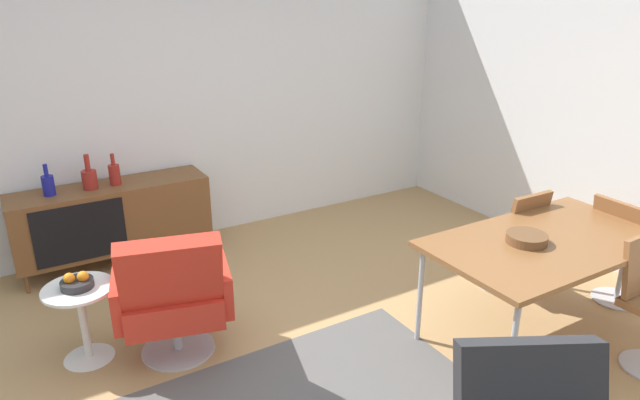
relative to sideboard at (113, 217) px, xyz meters
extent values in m
plane|color=tan|center=(0.46, -2.30, -0.44)|extent=(8.32, 8.32, 0.00)
cube|color=white|center=(0.46, 0.30, 0.96)|extent=(6.80, 0.12, 2.80)
cube|color=brown|center=(0.00, 0.00, 0.00)|extent=(1.60, 0.44, 0.56)
cube|color=black|center=(-0.30, -0.22, 0.00)|extent=(0.70, 0.01, 0.48)
cylinder|color=brown|center=(-0.74, -0.17, -0.36)|extent=(0.03, 0.03, 0.16)
cylinder|color=brown|center=(0.74, -0.17, -0.36)|extent=(0.03, 0.03, 0.16)
cylinder|color=brown|center=(-0.74, 0.17, -0.36)|extent=(0.03, 0.03, 0.16)
cylinder|color=brown|center=(0.74, 0.17, -0.36)|extent=(0.03, 0.03, 0.16)
cylinder|color=maroon|center=(-0.14, 0.00, 0.36)|extent=(0.12, 0.12, 0.15)
cylinder|color=maroon|center=(-0.14, 0.00, 0.50)|extent=(0.04, 0.04, 0.14)
cylinder|color=navy|center=(-0.45, 0.00, 0.36)|extent=(0.09, 0.09, 0.16)
cylinder|color=navy|center=(-0.45, 0.00, 0.49)|extent=(0.03, 0.03, 0.10)
cylinder|color=maroon|center=(0.06, 0.00, 0.37)|extent=(0.09, 0.09, 0.17)
cylinder|color=maroon|center=(0.06, 0.00, 0.50)|extent=(0.03, 0.03, 0.10)
cube|color=brown|center=(2.22, -2.64, 0.28)|extent=(1.60, 0.90, 0.04)
cylinder|color=#B7B7BC|center=(1.50, -3.03, -0.09)|extent=(0.04, 0.04, 0.70)
cylinder|color=#B7B7BC|center=(1.50, -2.25, -0.09)|extent=(0.04, 0.04, 0.70)
cylinder|color=#B7B7BC|center=(2.94, -2.25, -0.09)|extent=(0.04, 0.04, 0.70)
cylinder|color=brown|center=(2.06, -2.60, 0.33)|extent=(0.26, 0.26, 0.06)
cube|color=brown|center=(3.17, -2.64, 0.01)|extent=(0.41, 0.41, 0.05)
cube|color=brown|center=(2.99, -2.63, 0.23)|extent=(0.10, 0.38, 0.38)
cylinder|color=#B7B7BC|center=(3.17, -2.64, -0.23)|extent=(0.04, 0.04, 0.42)
cylinder|color=#B7B7BC|center=(3.17, -2.64, -0.43)|extent=(0.36, 0.36, 0.01)
cube|color=brown|center=(2.57, -2.02, 0.01)|extent=(0.41, 0.41, 0.05)
cube|color=brown|center=(2.57, -2.20, 0.23)|extent=(0.38, 0.10, 0.38)
cylinder|color=#B7B7BC|center=(2.57, -2.02, -0.23)|extent=(0.04, 0.04, 0.42)
cylinder|color=#B7B7BC|center=(2.57, -2.02, -0.43)|extent=(0.36, 0.36, 0.01)
cube|color=red|center=(0.05, -1.52, -0.06)|extent=(0.72, 0.69, 0.20)
cube|color=red|center=(-0.01, -1.76, 0.25)|extent=(0.65, 0.41, 0.51)
cube|color=red|center=(0.37, -1.61, 0.02)|extent=(0.19, 0.50, 0.28)
cube|color=red|center=(-0.27, -1.44, 0.02)|extent=(0.19, 0.50, 0.28)
cylinder|color=#B7B7BC|center=(0.05, -1.52, -0.30)|extent=(0.06, 0.06, 0.28)
cylinder|color=#B7B7BC|center=(0.05, -1.52, -0.43)|extent=(0.48, 0.48, 0.02)
cylinder|color=white|center=(-0.48, -1.30, 0.07)|extent=(0.44, 0.44, 0.02)
cylinder|color=white|center=(-0.48, -1.30, -0.19)|extent=(0.05, 0.05, 0.50)
cone|color=white|center=(-0.48, -1.30, -0.43)|extent=(0.32, 0.32, 0.02)
cylinder|color=#262628|center=(-0.48, -1.30, 0.11)|extent=(0.20, 0.20, 0.05)
sphere|color=orange|center=(-0.44, -1.31, 0.15)|extent=(0.07, 0.07, 0.07)
sphere|color=orange|center=(-0.52, -1.29, 0.15)|extent=(0.07, 0.07, 0.07)
camera|label=1|loc=(-0.78, -4.75, 1.84)|focal=31.77mm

